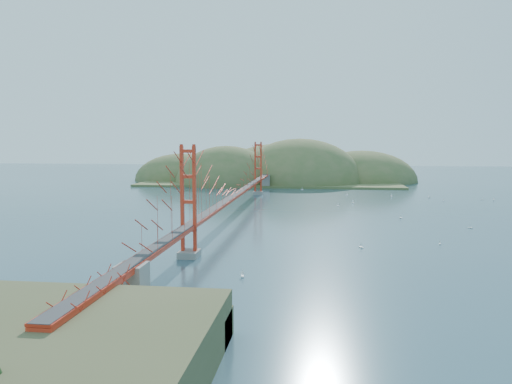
# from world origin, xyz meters

# --- Properties ---
(ground) EXTENTS (320.00, 320.00, 0.00)m
(ground) POSITION_xyz_m (0.00, 0.00, 0.00)
(ground) COLOR #2B4856
(ground) RESTS_ON ground
(bridge) EXTENTS (2.20, 94.40, 12.00)m
(bridge) POSITION_xyz_m (0.00, 0.18, 7.01)
(bridge) COLOR gray
(bridge) RESTS_ON ground
(approach_viaduct) EXTENTS (1.40, 12.00, 3.38)m
(approach_viaduct) POSITION_xyz_m (0.00, -51.91, 2.55)
(approach_viaduct) COLOR red
(approach_viaduct) RESTS_ON ground
(promontory) EXTENTS (9.00, 6.00, 0.24)m
(promontory) POSITION_xyz_m (0.00, -48.50, 0.12)
(promontory) COLOR #59544C
(promontory) RESTS_ON ground
(fort) EXTENTS (3.70, 2.30, 1.75)m
(fort) POSITION_xyz_m (0.40, -47.80, 0.67)
(fort) COLOR maroon
(fort) RESTS_ON ground
(far_headlands) EXTENTS (84.00, 58.00, 25.00)m
(far_headlands) POSITION_xyz_m (2.21, 68.52, 0.00)
(far_headlands) COLOR olive
(far_headlands) RESTS_ON ground
(sailboat_10) EXTENTS (0.60, 0.65, 0.73)m
(sailboat_10) POSITION_xyz_m (6.62, -36.69, 0.16)
(sailboat_10) COLOR white
(sailboat_10) RESTS_ON ground
(sailboat_4) EXTENTS (0.65, 0.65, 0.69)m
(sailboat_4) POSITION_xyz_m (25.99, -0.80, 0.15)
(sailboat_4) COLOR white
(sailboat_4) RESTS_ON ground
(sailboat_7) EXTENTS (0.62, 0.58, 0.69)m
(sailboat_7) POSITION_xyz_m (36.50, 28.42, 0.15)
(sailboat_7) COLOR white
(sailboat_7) RESTS_ON ground
(sailboat_15) EXTENTS (0.66, 0.66, 0.71)m
(sailboat_15) POSITION_xyz_m (28.89, 29.27, 0.16)
(sailboat_15) COLOR white
(sailboat_15) RESTS_ON ground
(sailboat_17) EXTENTS (0.51, 0.41, 0.60)m
(sailboat_17) POSITION_xyz_m (46.26, 25.60, 0.14)
(sailboat_17) COLOR white
(sailboat_17) RESTS_ON ground
(sailboat_8) EXTENTS (0.65, 0.65, 0.68)m
(sailboat_8) POSITION_xyz_m (36.41, 28.26, 0.15)
(sailboat_8) COLOR white
(sailboat_8) RESTS_ON ground
(sailboat_12) EXTENTS (0.63, 0.59, 0.71)m
(sailboat_12) POSITION_xyz_m (9.40, 42.00, 0.16)
(sailboat_12) COLOR white
(sailboat_12) RESTS_ON ground
(sailboat_2) EXTENTS (0.65, 0.65, 0.72)m
(sailboat_2) POSITION_xyz_m (34.09, -8.56, 0.16)
(sailboat_2) COLOR white
(sailboat_2) RESTS_ON ground
(sailboat_6) EXTENTS (0.66, 0.66, 0.70)m
(sailboat_6) POSITION_xyz_m (18.11, -23.17, 0.15)
(sailboat_6) COLOR white
(sailboat_6) RESTS_ON ground
(sailboat_9) EXTENTS (0.61, 0.61, 0.65)m
(sailboat_9) POSITION_xyz_m (48.45, 25.50, 0.15)
(sailboat_9) COLOR white
(sailboat_9) RESTS_ON ground
(sailboat_1) EXTENTS (0.70, 0.70, 0.74)m
(sailboat_1) POSITION_xyz_m (19.92, 17.40, 0.16)
(sailboat_1) COLOR white
(sailboat_1) RESTS_ON ground
(sailboat_3) EXTENTS (0.60, 0.60, 0.66)m
(sailboat_3) POSITION_xyz_m (19.59, 31.46, 0.15)
(sailboat_3) COLOR white
(sailboat_3) RESTS_ON ground
(sailboat_0) EXTENTS (0.52, 0.52, 0.58)m
(sailboat_0) POSITION_xyz_m (27.37, -20.17, 0.14)
(sailboat_0) COLOR white
(sailboat_0) RESTS_ON ground
(sailboat_16) EXTENTS (0.63, 0.63, 0.67)m
(sailboat_16) POSITION_xyz_m (16.94, 12.92, 0.15)
(sailboat_16) COLOR white
(sailboat_16) RESTS_ON ground
(sailboat_extra_1) EXTENTS (0.52, 0.52, 0.58)m
(sailboat_extra_1) POSITION_xyz_m (38.07, 22.95, 0.14)
(sailboat_extra_1) COLOR white
(sailboat_extra_1) RESTS_ON ground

